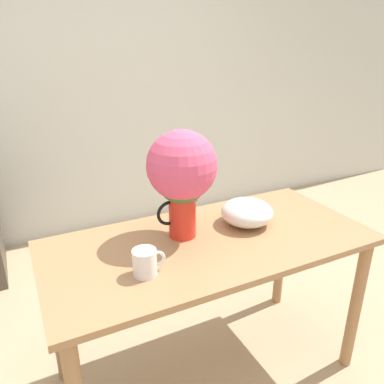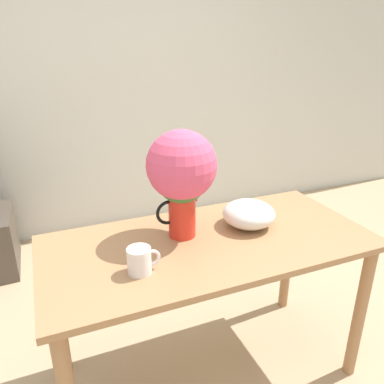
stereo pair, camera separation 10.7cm
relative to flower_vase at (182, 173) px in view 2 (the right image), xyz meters
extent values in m
cube|color=silver|center=(0.09, 1.86, 0.19)|extent=(8.00, 0.05, 2.60)
cube|color=#A3754C|center=(0.10, -0.09, -0.33)|extent=(1.52, 0.72, 0.03)
cylinder|color=#A3754C|center=(0.80, -0.39, -0.73)|extent=(0.06, 0.06, 0.77)
cylinder|color=#A3754C|center=(-0.60, 0.21, -0.73)|extent=(0.06, 0.06, 0.77)
cylinder|color=#A3754C|center=(0.80, 0.21, -0.73)|extent=(0.06, 0.06, 0.77)
cylinder|color=red|center=(0.00, 0.00, -0.19)|extent=(0.13, 0.13, 0.24)
cone|color=red|center=(0.05, 0.00, -0.11)|extent=(0.04, 0.04, 0.06)
torus|color=black|center=(-0.07, 0.00, -0.18)|extent=(0.12, 0.02, 0.12)
sphere|color=#3D7033|center=(0.00, 0.00, -0.02)|extent=(0.24, 0.24, 0.24)
sphere|color=#DB4C70|center=(0.00, 0.00, 0.03)|extent=(0.32, 0.32, 0.32)
cylinder|color=white|center=(-0.27, -0.22, -0.26)|extent=(0.10, 0.10, 0.11)
torus|color=white|center=(-0.22, -0.22, -0.26)|extent=(0.07, 0.01, 0.07)
ellipsoid|color=silver|center=(0.34, -0.03, -0.25)|extent=(0.26, 0.26, 0.13)
camera|label=1|loc=(-0.66, -1.42, 0.53)|focal=35.00mm
camera|label=2|loc=(-0.56, -1.47, 0.53)|focal=35.00mm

